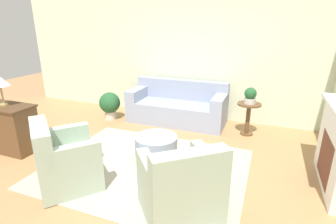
# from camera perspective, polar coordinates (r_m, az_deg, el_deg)

# --- Properties ---
(ground_plane) EXTENTS (16.00, 16.00, 0.00)m
(ground_plane) POSITION_cam_1_polar(r_m,az_deg,el_deg) (4.11, -4.84, -12.03)
(ground_plane) COLOR #AD7F51
(wall_back) EXTENTS (9.15, 0.12, 2.80)m
(wall_back) POSITION_cam_1_polar(r_m,az_deg,el_deg) (6.05, 5.97, 12.00)
(wall_back) COLOR beige
(wall_back) RESTS_ON ground_plane
(rug) EXTENTS (2.97, 2.35, 0.01)m
(rug) POSITION_cam_1_polar(r_m,az_deg,el_deg) (4.11, -4.84, -11.97)
(rug) COLOR #B2A893
(rug) RESTS_ON ground_plane
(couch) EXTENTS (2.11, 0.87, 0.90)m
(couch) POSITION_cam_1_polar(r_m,az_deg,el_deg) (5.82, 2.08, 1.04)
(couch) COLOR #8E99B2
(couch) RESTS_ON ground_plane
(armchair_left) EXTENTS (1.12, 1.11, 0.90)m
(armchair_left) POSITION_cam_1_polar(r_m,az_deg,el_deg) (3.82, -21.73, -9.85)
(armchair_left) COLOR #9EB29E
(armchair_left) RESTS_ON rug
(armchair_right) EXTENTS (1.12, 1.11, 0.90)m
(armchair_right) POSITION_cam_1_polar(r_m,az_deg,el_deg) (3.05, 2.93, -16.11)
(armchair_right) COLOR #9EB29E
(armchair_right) RESTS_ON rug
(ottoman_table) EXTENTS (0.66, 0.66, 0.43)m
(ottoman_table) POSITION_cam_1_polar(r_m,az_deg,el_deg) (4.14, -2.58, -7.33)
(ottoman_table) COLOR #8E99B2
(ottoman_table) RESTS_ON rug
(side_table) EXTENTS (0.45, 0.45, 0.64)m
(side_table) POSITION_cam_1_polar(r_m,az_deg,el_deg) (5.34, 17.09, -0.42)
(side_table) COLOR brown
(side_table) RESTS_ON ground_plane
(dresser) EXTENTS (0.95, 0.49, 0.81)m
(dresser) POSITION_cam_1_polar(r_m,az_deg,el_deg) (5.23, -31.33, -2.85)
(dresser) COLOR brown
(dresser) RESTS_ON ground_plane
(potted_plant_on_side_table) EXTENTS (0.23, 0.23, 0.31)m
(potted_plant_on_side_table) POSITION_cam_1_polar(r_m,az_deg,el_deg) (5.23, 17.48, 3.41)
(potted_plant_on_side_table) COLOR beige
(potted_plant_on_side_table) RESTS_ON side_table
(potted_plant_floor) EXTENTS (0.47, 0.47, 0.62)m
(potted_plant_floor) POSITION_cam_1_polar(r_m,az_deg,el_deg) (6.11, -12.56, 1.71)
(potted_plant_floor) COLOR beige
(potted_plant_floor) RESTS_ON ground_plane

